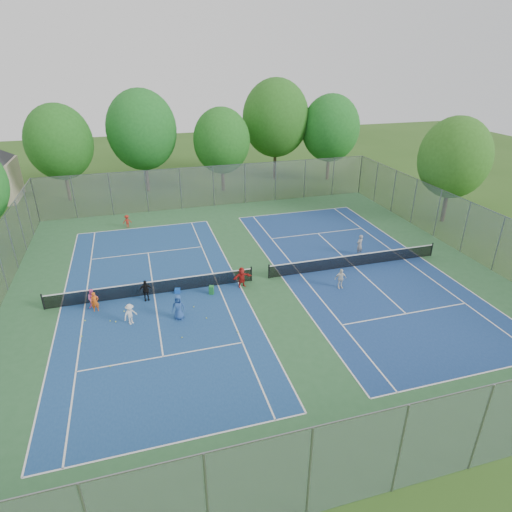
% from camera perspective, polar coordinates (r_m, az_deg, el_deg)
% --- Properties ---
extents(ground, '(120.00, 120.00, 0.00)m').
position_cam_1_polar(ground, '(28.81, 0.55, -3.16)').
color(ground, '#2C5219').
rests_on(ground, ground).
extents(court_pad, '(32.00, 32.00, 0.01)m').
position_cam_1_polar(court_pad, '(28.80, 0.55, -3.15)').
color(court_pad, '#2B5B32').
rests_on(court_pad, ground).
extents(court_left, '(10.97, 23.77, 0.01)m').
position_cam_1_polar(court_left, '(27.86, -13.43, -4.96)').
color(court_left, navy).
rests_on(court_left, court_pad).
extents(court_right, '(10.97, 23.77, 0.01)m').
position_cam_1_polar(court_right, '(31.31, 12.92, -1.35)').
color(court_right, navy).
rests_on(court_right, court_pad).
extents(net_left, '(12.87, 0.10, 0.91)m').
position_cam_1_polar(net_left, '(27.65, -13.52, -4.17)').
color(net_left, black).
rests_on(net_left, ground).
extents(net_right, '(12.87, 0.10, 0.91)m').
position_cam_1_polar(net_right, '(31.12, 13.00, -0.62)').
color(net_right, black).
rests_on(net_right, ground).
extents(fence_north, '(32.00, 0.10, 4.00)m').
position_cam_1_polar(fence_north, '(42.54, -5.70, 9.24)').
color(fence_north, gray).
rests_on(fence_north, ground).
extents(fence_south, '(32.00, 0.10, 4.00)m').
position_cam_1_polar(fence_south, '(16.12, 18.62, -23.35)').
color(fence_south, gray).
rests_on(fence_south, ground).
extents(fence_east, '(0.10, 32.00, 4.00)m').
position_cam_1_polar(fence_east, '(35.61, 26.12, 3.43)').
color(fence_east, gray).
rests_on(fence_east, ground).
extents(tree_nw, '(6.40, 6.40, 9.58)m').
position_cam_1_polar(tree_nw, '(47.36, -24.77, 13.61)').
color(tree_nw, '#443326').
rests_on(tree_nw, ground).
extents(tree_nl, '(7.20, 7.20, 10.69)m').
position_cam_1_polar(tree_nl, '(47.78, -14.98, 15.92)').
color(tree_nl, '#443326').
rests_on(tree_nl, ground).
extents(tree_nc, '(6.00, 6.00, 8.85)m').
position_cam_1_polar(tree_nc, '(46.92, -4.61, 15.07)').
color(tree_nc, '#443326').
rests_on(tree_nc, ground).
extents(tree_nr, '(7.60, 7.60, 11.42)m').
position_cam_1_polar(tree_nr, '(51.34, 2.64, 17.88)').
color(tree_nr, '#443326').
rests_on(tree_nr, ground).
extents(tree_ne, '(6.60, 6.60, 9.77)m').
position_cam_1_polar(tree_ne, '(51.90, 9.91, 16.43)').
color(tree_ne, '#443326').
rests_on(tree_ne, ground).
extents(tree_side_e, '(6.00, 6.00, 9.20)m').
position_cam_1_polar(tree_side_e, '(40.85, 24.94, 11.79)').
color(tree_side_e, '#443326').
rests_on(tree_side_e, ground).
extents(ball_crate, '(0.39, 0.39, 0.28)m').
position_cam_1_polar(ball_crate, '(27.67, -10.43, -4.58)').
color(ball_crate, blue).
rests_on(ball_crate, ground).
extents(ball_hopper, '(0.37, 0.37, 0.56)m').
position_cam_1_polar(ball_hopper, '(27.16, -5.96, -4.54)').
color(ball_hopper, '#248535').
rests_on(ball_hopper, ground).
extents(student_a, '(0.48, 0.33, 1.25)m').
position_cam_1_polar(student_a, '(26.83, -20.68, -5.76)').
color(student_a, '#DC5914').
rests_on(student_a, ground).
extents(student_b, '(0.62, 0.49, 1.26)m').
position_cam_1_polar(student_b, '(27.23, -20.93, -5.33)').
color(student_b, pink).
rests_on(student_b, ground).
extents(student_c, '(0.94, 0.85, 1.27)m').
position_cam_1_polar(student_c, '(25.03, -16.42, -7.45)').
color(student_c, silver).
rests_on(student_c, ground).
extents(student_d, '(0.84, 0.41, 1.38)m').
position_cam_1_polar(student_d, '(27.01, -14.50, -4.47)').
color(student_d, black).
rests_on(student_d, ground).
extents(student_e, '(0.83, 0.62, 1.54)m').
position_cam_1_polar(student_e, '(24.77, -10.30, -6.74)').
color(student_e, '#274D91').
rests_on(student_e, ground).
extents(student_f, '(1.34, 0.62, 1.39)m').
position_cam_1_polar(student_f, '(27.64, -1.91, -2.86)').
color(student_f, '#B31D19').
rests_on(student_f, ground).
extents(child_far_baseline, '(0.75, 0.43, 1.15)m').
position_cam_1_polar(child_far_baseline, '(38.86, -16.79, 4.46)').
color(child_far_baseline, '#A62517').
rests_on(child_far_baseline, ground).
extents(instructor, '(0.69, 0.58, 1.62)m').
position_cam_1_polar(instructor, '(32.87, 13.65, 1.44)').
color(instructor, gray).
rests_on(instructor, ground).
extents(teen_court_b, '(0.81, 0.37, 1.36)m').
position_cam_1_polar(teen_court_b, '(28.04, 11.21, -2.96)').
color(teen_court_b, silver).
rests_on(teen_court_b, ground).
extents(tennis_ball_0, '(0.07, 0.07, 0.07)m').
position_cam_1_polar(tennis_ball_0, '(23.59, -9.84, -10.68)').
color(tennis_ball_0, gold).
rests_on(tennis_ball_0, ground).
extents(tennis_ball_1, '(0.07, 0.07, 0.07)m').
position_cam_1_polar(tennis_ball_1, '(23.67, -2.43, -10.12)').
color(tennis_ball_1, '#C5DA32').
rests_on(tennis_ball_1, ground).
extents(tennis_ball_2, '(0.07, 0.07, 0.07)m').
position_cam_1_polar(tennis_ball_2, '(25.14, -22.22, -9.91)').
color(tennis_ball_2, '#BDE234').
rests_on(tennis_ball_2, ground).
extents(tennis_ball_3, '(0.07, 0.07, 0.07)m').
position_cam_1_polar(tennis_ball_3, '(26.03, -8.31, -6.76)').
color(tennis_ball_3, '#D2E334').
rests_on(tennis_ball_3, ground).
extents(tennis_ball_4, '(0.07, 0.07, 0.07)m').
position_cam_1_polar(tennis_ball_4, '(24.77, -22.35, -10.52)').
color(tennis_ball_4, '#D2E334').
rests_on(tennis_ball_4, ground).
extents(tennis_ball_5, '(0.07, 0.07, 0.07)m').
position_cam_1_polar(tennis_ball_5, '(24.93, -6.63, -8.25)').
color(tennis_ball_5, gold).
rests_on(tennis_ball_5, ground).
extents(tennis_ball_6, '(0.07, 0.07, 0.07)m').
position_cam_1_polar(tennis_ball_6, '(25.71, -18.19, -8.36)').
color(tennis_ball_6, '#E6F037').
rests_on(tennis_ball_6, ground).
extents(tennis_ball_7, '(0.07, 0.07, 0.07)m').
position_cam_1_polar(tennis_ball_7, '(22.55, -18.87, -13.80)').
color(tennis_ball_7, '#A9C92E').
rests_on(tennis_ball_7, ground).
extents(tennis_ball_8, '(0.07, 0.07, 0.07)m').
position_cam_1_polar(tennis_ball_8, '(26.53, -17.18, -7.08)').
color(tennis_ball_8, '#C6E635').
rests_on(tennis_ball_8, ground).
extents(tennis_ball_9, '(0.07, 0.07, 0.07)m').
position_cam_1_polar(tennis_ball_9, '(26.41, -21.84, -8.02)').
color(tennis_ball_9, '#CBEB36').
rests_on(tennis_ball_9, ground).
extents(tennis_ball_10, '(0.07, 0.07, 0.07)m').
position_cam_1_polar(tennis_ball_10, '(25.88, -18.86, -8.22)').
color(tennis_ball_10, '#B8D932').
rests_on(tennis_ball_10, ground).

